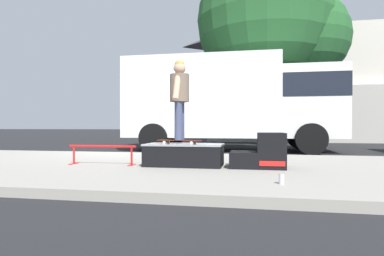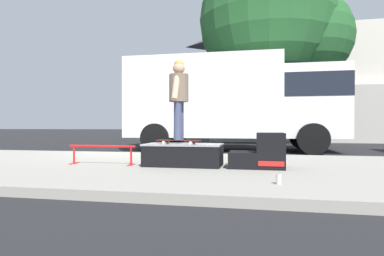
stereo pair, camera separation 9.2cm
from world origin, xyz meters
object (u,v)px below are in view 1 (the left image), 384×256
Objects in this scene: skate_box at (184,154)px; skater_kid at (180,93)px; box_truck at (232,100)px; kicker_ramp at (263,153)px; street_tree_main at (273,26)px; grind_rail at (102,150)px; skateboard at (180,141)px; soda_can at (282,179)px.

skater_kid is at bearing -157.60° from skate_box.
skater_kid is 5.43m from box_truck.
kicker_ramp is 10.33m from street_tree_main.
grind_rail is at bearing -110.91° from street_tree_main.
kicker_ramp is 0.71× the size of grind_rail.
skate_box is 0.25m from skateboard.
street_tree_main is at bearing 77.08° from skateboard.
soda_can is 11.78m from street_tree_main.
skateboard is 0.84m from skater_kid.
skate_box is 1.50m from grind_rail.
skate_box is 1.08m from skater_kid.
grind_rail is 10.96m from street_tree_main.
box_truck reaches higher than kicker_ramp.
street_tree_main reaches higher than skateboard.
kicker_ramp is 5.59m from box_truck.
skateboard is at bearing -178.73° from kicker_ramp.
skate_box is 1.06× the size of grind_rail.
box_truck is (0.57, 5.39, 0.30)m from skater_kid.
skate_box is 1.49× the size of kicker_ramp.
grind_rail is at bearing 154.38° from soda_can.
kicker_ramp is 0.11× the size of street_tree_main.
kicker_ramp is (1.35, -0.00, 0.04)m from skate_box.
kicker_ramp is at bearing -0.01° from skate_box.
street_tree_main reaches higher than kicker_ramp.
kicker_ramp reaches higher than skateboard.
kicker_ramp is 7.20× the size of soda_can.
grind_rail is 0.92× the size of skater_kid.
grind_rail is 0.19× the size of box_truck.
skater_kid is 11.11× the size of soda_can.
skateboard reaches higher than grind_rail.
skater_kid reaches higher than soda_can.
skate_box is at bearing 3.82° from grind_rail.
skater_kid is (0.00, -0.00, 0.84)m from skateboard.
street_tree_main reaches higher than skater_kid.
skate_box is 1.70× the size of skateboard.
kicker_ramp is 1.14× the size of skateboard.
soda_can is (0.18, -1.55, -0.18)m from kicker_ramp.
skater_kid reaches higher than skateboard.
kicker_ramp is 2.84m from grind_rail.
box_truck is at bearing 83.97° from skateboard.
skate_box is 1.35m from kicker_ramp.
box_truck reaches higher than soda_can.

